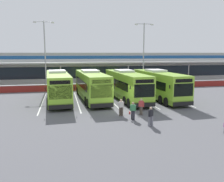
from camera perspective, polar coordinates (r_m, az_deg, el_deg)
ground_plane at (r=25.09m, az=2.14°, el=-4.65°), size 200.00×200.00×0.00m
terminal_building at (r=50.98m, az=-5.19°, el=5.76°), size 70.00×13.00×6.00m
red_barrier_wall at (r=38.98m, az=-3.00°, el=1.12°), size 60.00×0.40×1.10m
coach_bus_leftmost at (r=30.48m, az=-12.83°, el=1.00°), size 3.45×12.27×3.78m
coach_bus_left_centre at (r=30.52m, az=-4.94°, el=1.20°), size 3.45×12.27×3.78m
coach_bus_centre at (r=30.72m, az=3.43°, el=1.28°), size 3.45×12.27×3.78m
coach_bus_right_centre at (r=31.80m, az=11.05°, el=1.39°), size 3.45×12.27×3.78m
bay_stripe_far_west at (r=30.34m, az=-16.32°, el=-2.59°), size 0.14×13.00×0.01m
bay_stripe_west at (r=30.29m, az=-8.37°, el=-2.34°), size 0.14×13.00×0.01m
bay_stripe_mid_west at (r=30.81m, az=-0.55°, el=-2.05°), size 0.14×13.00×0.01m
bay_stripe_centre at (r=31.89m, az=6.87°, el=-1.73°), size 0.14×13.00×0.01m
bay_stripe_mid_east at (r=33.46m, az=13.71°, el=-1.42°), size 0.14×13.00×0.01m
pedestrian_with_handbag at (r=21.51m, az=5.00°, el=-4.67°), size 0.64×0.39×1.62m
pedestrian_in_dark_coat at (r=23.21m, az=7.03°, el=-3.63°), size 0.50×0.41×1.62m
pedestrian_near_bin at (r=19.85m, az=9.26°, el=-5.88°), size 0.52×0.35×1.62m
pedestrian_approaching_bus at (r=22.75m, az=2.19°, el=-3.83°), size 0.54×0.29×1.62m
lamp_post_west at (r=40.34m, az=-15.77°, el=9.24°), size 3.24×0.28×11.00m
lamp_post_centre at (r=42.10m, az=7.59°, el=9.47°), size 3.24×0.28×11.00m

